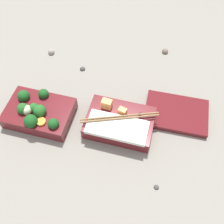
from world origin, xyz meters
name	(u,v)px	position (x,y,z in m)	size (l,w,h in m)	color
ground_plane	(80,118)	(0.00, 0.00, 0.00)	(3.00, 3.00, 0.00)	gray
bento_tray_vegetable	(38,112)	(-0.12, -0.03, 0.03)	(0.20, 0.14, 0.07)	maroon
bento_tray_rice	(119,124)	(0.13, -0.01, 0.03)	(0.22, 0.14, 0.07)	maroon
bento_lid	(176,113)	(0.29, 0.09, 0.01)	(0.19, 0.13, 0.02)	maroon
pebble_0	(82,68)	(-0.06, 0.20, 0.00)	(0.02, 0.02, 0.02)	#474442
pebble_1	(156,187)	(0.27, -0.16, 0.00)	(0.01, 0.01, 0.01)	#474442
pebble_2	(51,52)	(-0.19, 0.24, 0.01)	(0.02, 0.02, 0.02)	gray
pebble_3	(165,51)	(0.22, 0.36, 0.01)	(0.02, 0.02, 0.02)	#7A6B5B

